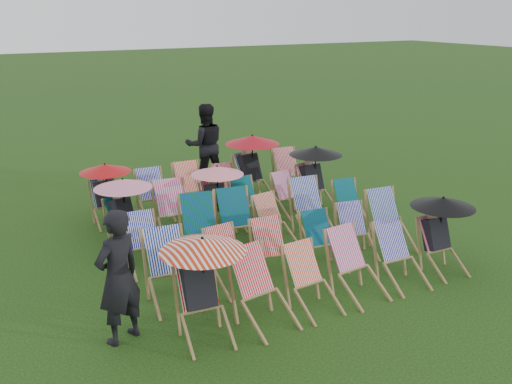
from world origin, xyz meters
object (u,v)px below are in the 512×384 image
deckchair_0 (203,287)px  deckchair_29 (291,173)px  person_rear (205,145)px  deckchair_5 (442,233)px  person_left (118,277)px

deckchair_0 → deckchair_29: bearing=52.9°
deckchair_29 → person_rear: bearing=136.1°
deckchair_5 → person_rear: person_rear is taller
deckchair_29 → person_rear: person_rear is taller
deckchair_0 → deckchair_29: deckchair_0 is taller
deckchair_5 → person_left: 5.03m
deckchair_0 → person_left: person_left is taller
deckchair_0 → deckchair_5: bearing=5.0°
deckchair_5 → person_rear: 6.23m
deckchair_29 → person_left: size_ratio=0.56×
deckchair_0 → person_rear: 6.61m
deckchair_0 → deckchair_29: size_ratio=1.33×
deckchair_5 → deckchair_29: 4.50m
person_left → person_rear: (3.60, 5.65, 0.09)m
deckchair_5 → person_rear: size_ratio=0.62×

